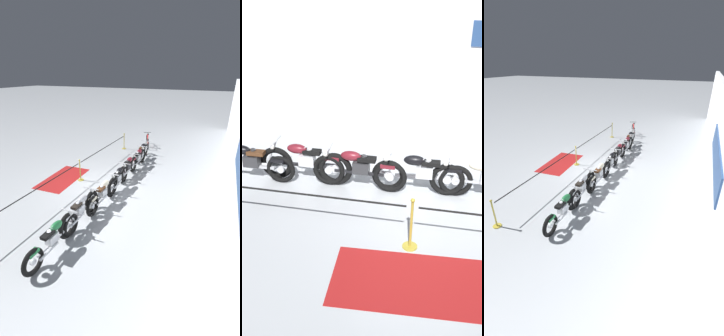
# 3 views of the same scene
# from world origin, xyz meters

# --- Properties ---
(ground_plane) EXTENTS (120.00, 120.00, 0.00)m
(ground_plane) POSITION_xyz_m (0.00, 0.00, 0.00)
(ground_plane) COLOR #B2B7BC
(back_wall) EXTENTS (28.00, 0.29, 4.20)m
(back_wall) POSITION_xyz_m (0.01, 5.12, 2.10)
(back_wall) COLOR white
(back_wall) RESTS_ON ground
(motorcycle_black_0) EXTENTS (2.16, 0.62, 0.92)m
(motorcycle_black_0) POSITION_xyz_m (-4.01, 0.47, 0.46)
(motorcycle_black_0) COLOR black
(motorcycle_black_0) RESTS_ON ground
(motorcycle_maroon_1) EXTENTS (2.22, 0.62, 0.98)m
(motorcycle_maroon_1) POSITION_xyz_m (-2.72, 0.67, 0.48)
(motorcycle_maroon_1) COLOR black
(motorcycle_maroon_1) RESTS_ON ground
(motorcycle_maroon_2) EXTENTS (2.16, 0.62, 0.95)m
(motorcycle_maroon_2) POSITION_xyz_m (-1.45, 0.62, 0.47)
(motorcycle_maroon_2) COLOR black
(motorcycle_maroon_2) RESTS_ON ground
(motorcycle_black_3) EXTENTS (2.21, 0.62, 0.95)m
(motorcycle_black_3) POSITION_xyz_m (-0.07, 0.72, 0.47)
(motorcycle_black_3) COLOR black
(motorcycle_black_3) RESTS_ON ground
(motorcycle_cream_4) EXTENTS (2.42, 0.62, 0.96)m
(motorcycle_cream_4) POSITION_xyz_m (1.31, 0.74, 0.48)
(motorcycle_cream_4) COLOR black
(motorcycle_cream_4) RESTS_ON ground
(motorcycle_silver_5) EXTENTS (2.33, 0.62, 0.99)m
(motorcycle_silver_5) POSITION_xyz_m (2.67, 0.60, 0.49)
(motorcycle_silver_5) COLOR black
(motorcycle_silver_5) RESTS_ON ground
(motorcycle_green_6) EXTENTS (2.33, 0.62, 0.94)m
(motorcycle_green_6) POSITION_xyz_m (4.11, 0.67, 0.46)
(motorcycle_green_6) COLOR black
(motorcycle_green_6) RESTS_ON ground
(bicycle) EXTENTS (1.60, 0.75, 0.95)m
(bicycle) POSITION_xyz_m (-6.36, 0.03, 0.38)
(bicycle) COLOR black
(bicycle) RESTS_ON ground
(stanchion_far_left) EXTENTS (10.60, 0.28, 1.05)m
(stanchion_far_left) POSITION_xyz_m (-1.40, -1.24, 0.74)
(stanchion_far_left) COLOR gold
(stanchion_far_left) RESTS_ON ground
(stanchion_mid_left) EXTENTS (0.28, 0.28, 1.05)m
(stanchion_mid_left) POSITION_xyz_m (-0.08, -1.24, 0.36)
(stanchion_mid_left) COLOR gold
(stanchion_mid_left) RESTS_ON ground
(stanchion_mid_right) EXTENTS (0.28, 0.28, 1.05)m
(stanchion_mid_right) POSITION_xyz_m (5.30, -1.24, 0.36)
(stanchion_mid_right) COLOR gold
(stanchion_mid_right) RESTS_ON ground
(floor_banner) EXTENTS (2.86, 1.62, 0.01)m
(floor_banner) POSITION_xyz_m (0.10, -2.13, 0.00)
(floor_banner) COLOR maroon
(floor_banner) RESTS_ON ground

